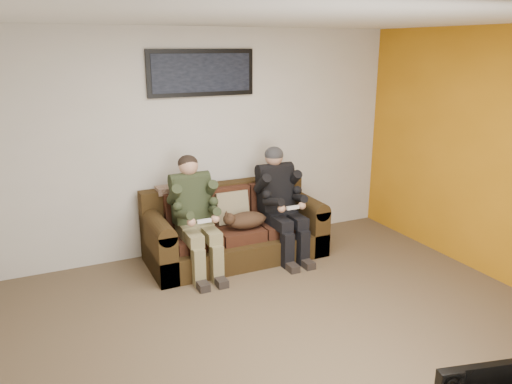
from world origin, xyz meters
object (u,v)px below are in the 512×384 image
cat (245,220)px  framed_poster (201,73)px  person_right (280,197)px  sofa (233,231)px  person_left (194,209)px

cat → framed_poster: 1.73m
framed_poster → cat: bearing=-67.6°
person_right → framed_poster: bearing=142.0°
sofa → person_right: bearing=-17.9°
person_right → framed_poster: 1.67m
person_left → sofa: bearing=18.0°
sofa → framed_poster: 1.84m
person_right → cat: 0.51m
person_left → framed_poster: bearing=60.3°
sofa → cat: sofa is taller
framed_poster → sofa: bearing=-63.1°
sofa → person_right: 0.67m
sofa → framed_poster: size_ratio=1.62×
person_right → sofa: bearing=162.1°
person_left → framed_poster: framed_poster is taller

